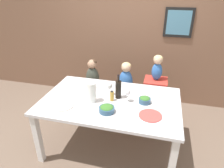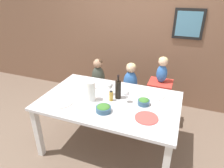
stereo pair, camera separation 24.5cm
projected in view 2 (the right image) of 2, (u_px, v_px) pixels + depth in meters
ground_plane at (110, 145)px, 2.80m from camera, size 14.00×14.00×0.00m
wall_back at (141, 28)px, 3.43m from camera, size 10.00×0.09×2.70m
dining_table at (110, 105)px, 2.51m from camera, size 1.69×1.06×0.74m
chair_far_left at (99, 91)px, 3.44m from camera, size 0.40×0.37×0.44m
chair_far_center at (130, 97)px, 3.26m from camera, size 0.40×0.37×0.44m
chair_right_highchair at (160, 92)px, 3.03m from camera, size 0.34×0.32×0.73m
person_child_left at (98, 74)px, 3.29m from camera, size 0.22×0.18×0.52m
person_child_center at (130, 79)px, 3.11m from camera, size 0.22×0.18×0.52m
person_baby_right at (162, 68)px, 2.86m from camera, size 0.16×0.14×0.39m
wine_bottle at (118, 89)px, 2.46m from camera, size 0.07×0.07×0.31m
paper_towel_roll at (91, 91)px, 2.41m from camera, size 0.11×0.11×0.25m
wine_glass_near at (126, 93)px, 2.36m from camera, size 0.07×0.07×0.17m
wine_glass_far at (110, 86)px, 2.54m from camera, size 0.07×0.07×0.17m
salad_bowl_large at (103, 108)px, 2.23m from camera, size 0.17×0.17×0.08m
salad_bowl_small at (144, 102)px, 2.35m from camera, size 0.14×0.14×0.08m
dinner_plate_front_left at (62, 103)px, 2.40m from camera, size 0.25×0.25×0.01m
dinner_plate_back_left at (90, 85)px, 2.81m from camera, size 0.25×0.25×0.01m
dinner_plate_back_right at (155, 96)px, 2.55m from camera, size 0.25×0.25×0.01m
dinner_plate_front_right at (146, 118)px, 2.12m from camera, size 0.25×0.25×0.01m
condiment_bottle_hot_sauce at (111, 96)px, 2.42m from camera, size 0.05×0.05×0.15m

